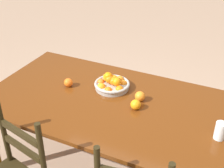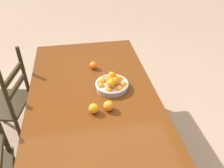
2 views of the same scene
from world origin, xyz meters
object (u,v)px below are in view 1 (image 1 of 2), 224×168
(dining_table, at_px, (112,109))
(orange_loose_2, at_px, (68,83))
(orange_loose_1, at_px, (136,105))
(orange_loose_0, at_px, (140,96))
(drinking_glass, at_px, (220,131))
(fruit_bowl, at_px, (112,83))

(dining_table, xyz_separation_m, orange_loose_2, (0.41, -0.05, 0.11))
(orange_loose_1, distance_m, orange_loose_2, 0.62)
(orange_loose_0, height_order, drinking_glass, drinking_glass)
(fruit_bowl, height_order, drinking_glass, fruit_bowl)
(orange_loose_0, relative_size, orange_loose_2, 1.10)
(fruit_bowl, bearing_deg, orange_loose_1, 146.17)
(dining_table, relative_size, drinking_glass, 16.14)
(fruit_bowl, xyz_separation_m, orange_loose_0, (-0.27, 0.07, -0.00))
(fruit_bowl, relative_size, orange_loose_0, 3.66)
(dining_table, relative_size, orange_loose_1, 25.74)
(dining_table, xyz_separation_m, orange_loose_1, (-0.20, 0.01, 0.11))
(orange_loose_2, bearing_deg, orange_loose_0, -174.98)
(orange_loose_0, xyz_separation_m, orange_loose_2, (0.60, 0.05, -0.00))
(orange_loose_0, distance_m, drinking_glass, 0.64)
(fruit_bowl, bearing_deg, dining_table, 115.17)
(orange_loose_1, height_order, orange_loose_2, orange_loose_1)
(dining_table, height_order, drinking_glass, drinking_glass)
(orange_loose_1, bearing_deg, fruit_bowl, -33.83)
(orange_loose_0, xyz_separation_m, drinking_glass, (-0.61, 0.19, 0.02))
(fruit_bowl, bearing_deg, orange_loose_2, 20.87)
(dining_table, height_order, fruit_bowl, fruit_bowl)
(drinking_glass, bearing_deg, dining_table, -6.19)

